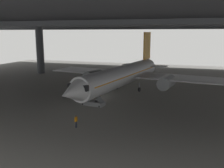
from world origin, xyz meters
name	(u,v)px	position (x,y,z in m)	size (l,w,h in m)	color
ground_plane	(105,98)	(0.00, 0.00, 0.00)	(110.00, 110.00, 0.00)	gray
hangar_structure	(124,22)	(-0.12, 13.76, 14.12)	(121.00, 99.00, 14.76)	#4C4F54
airplane_main	(123,75)	(2.11, 5.16, 3.55)	(37.62, 38.54, 12.00)	white
boarding_stairs	(93,101)	(-0.33, -5.26, 0.74)	(4.49, 2.15, 4.77)	slate
crew_worker_near_nose	(76,121)	(1.51, -15.47, 0.93)	(0.26, 0.55, 1.63)	#232838
crew_worker_by_stairs	(100,95)	(-0.38, -1.82, 0.89)	(0.44, 0.40, 1.58)	#232838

